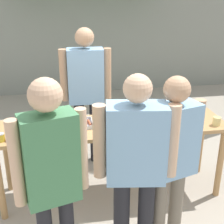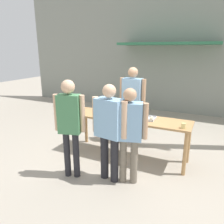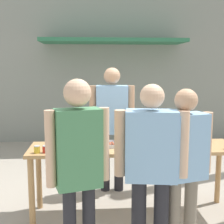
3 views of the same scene
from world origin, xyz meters
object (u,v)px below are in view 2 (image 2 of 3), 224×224
object	(u,v)px
food_tray_sausages	(112,114)
beer_cup	(183,126)
person_customer_holding_hotdog	(70,120)
food_tray_buns	(145,118)
person_customer_waiting_in_line	(109,126)
condiment_jar_ketchup	(80,112)
person_server_behind_table	(132,99)
person_customer_with_cup	(129,129)
condiment_jar_mustard	(77,111)

from	to	relation	value
food_tray_sausages	beer_cup	bearing A→B (deg)	-9.20
person_customer_holding_hotdog	food_tray_buns	bearing A→B (deg)	-144.74
beer_cup	person_customer_waiting_in_line	world-z (taller)	person_customer_waiting_in_line
condiment_jar_ketchup	person_server_behind_table	distance (m)	1.30
person_customer_holding_hotdog	person_customer_with_cup	distance (m)	1.02
food_tray_buns	person_customer_waiting_in_line	world-z (taller)	person_customer_waiting_in_line
person_customer_with_cup	condiment_jar_mustard	bearing A→B (deg)	-41.17
person_customer_holding_hotdog	person_customer_waiting_in_line	bearing A→B (deg)	-179.24
food_tray_sausages	person_customer_holding_hotdog	bearing A→B (deg)	-101.04
condiment_jar_ketchup	person_customer_with_cup	size ratio (longest dim) A/B	0.05
beer_cup	person_customer_holding_hotdog	world-z (taller)	person_customer_holding_hotdog
beer_cup	person_server_behind_table	size ratio (longest dim) A/B	0.05
beer_cup	person_server_behind_table	world-z (taller)	person_server_behind_table
condiment_jar_mustard	beer_cup	size ratio (longest dim) A/B	0.89
food_tray_buns	condiment_jar_mustard	world-z (taller)	condiment_jar_mustard
beer_cup	person_customer_waiting_in_line	bearing A→B (deg)	-145.30
condiment_jar_ketchup	food_tray_sausages	bearing A→B (deg)	21.37
food_tray_buns	beer_cup	size ratio (longest dim) A/B	4.78
food_tray_buns	person_customer_with_cup	world-z (taller)	person_customer_with_cup
food_tray_sausages	condiment_jar_mustard	world-z (taller)	condiment_jar_mustard
person_customer_with_cup	food_tray_buns	bearing A→B (deg)	-105.22
person_customer_holding_hotdog	beer_cup	bearing A→B (deg)	-167.29
person_customer_holding_hotdog	person_customer_with_cup	size ratio (longest dim) A/B	1.06
food_tray_buns	person_customer_with_cup	bearing A→B (deg)	-88.67
food_tray_buns	person_customer_waiting_in_line	xyz separation A→B (m)	(-0.31, -1.00, 0.10)
person_server_behind_table	person_customer_waiting_in_line	distance (m)	1.76
person_customer_waiting_in_line	person_customer_with_cup	bearing A→B (deg)	-160.70
condiment_jar_ketchup	beer_cup	distance (m)	2.15
condiment_jar_ketchup	beer_cup	size ratio (longest dim) A/B	0.89
beer_cup	person_customer_waiting_in_line	distance (m)	1.33
food_tray_buns	condiment_jar_ketchup	distance (m)	1.39
condiment_jar_ketchup	food_tray_buns	bearing A→B (deg)	10.32
food_tray_buns	beer_cup	bearing A→B (deg)	-17.27
condiment_jar_mustard	condiment_jar_ketchup	distance (m)	0.10
condiment_jar_mustard	condiment_jar_ketchup	bearing A→B (deg)	1.63
food_tray_buns	condiment_jar_ketchup	bearing A→B (deg)	-169.68
food_tray_buns	person_customer_holding_hotdog	xyz separation A→B (m)	(-0.96, -1.19, 0.17)
food_tray_sausages	person_customer_waiting_in_line	size ratio (longest dim) A/B	0.22
food_tray_sausages	condiment_jar_mustard	distance (m)	0.78
condiment_jar_mustard	person_server_behind_table	bearing A→B (deg)	47.18
beer_cup	person_customer_waiting_in_line	size ratio (longest dim) A/B	0.06
person_customer_holding_hotdog	person_customer_waiting_in_line	distance (m)	0.69
condiment_jar_mustard	beer_cup	world-z (taller)	beer_cup
food_tray_sausages	food_tray_buns	size ratio (longest dim) A/B	0.82
beer_cup	person_customer_waiting_in_line	xyz separation A→B (m)	(-1.09, -0.75, 0.08)
food_tray_buns	condiment_jar_mustard	distance (m)	1.49
food_tray_buns	condiment_jar_mustard	bearing A→B (deg)	-170.24
person_customer_with_cup	person_customer_waiting_in_line	world-z (taller)	person_customer_waiting_in_line
condiment_jar_mustard	person_customer_holding_hotdog	world-z (taller)	person_customer_holding_hotdog
food_tray_sausages	person_server_behind_table	size ratio (longest dim) A/B	0.20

